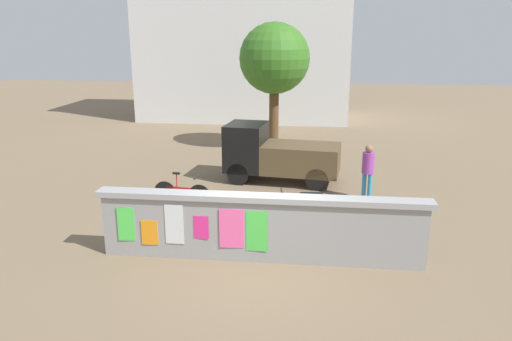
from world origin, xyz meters
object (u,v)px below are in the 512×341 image
at_px(motorcycle, 305,206).
at_px(tree_roadside, 274,59).
at_px(bicycle_far, 182,193).
at_px(person_walking, 368,167).
at_px(auto_rickshaw_truck, 276,154).
at_px(bicycle_near, 221,218).

height_order(motorcycle, tree_roadside, tree_roadside).
xyz_separation_m(bicycle_far, person_walking, (5.15, 1.12, 0.62)).
bearing_deg(bicycle_far, person_walking, 12.23).
distance_m(auto_rickshaw_truck, bicycle_near, 4.56).
relative_size(bicycle_near, person_walking, 1.05).
distance_m(auto_rickshaw_truck, tree_roadside, 5.33).
height_order(motorcycle, person_walking, person_walking).
bearing_deg(bicycle_far, motorcycle, -15.53).
bearing_deg(motorcycle, tree_roadside, 100.10).
bearing_deg(motorcycle, bicycle_near, -157.88).
distance_m(bicycle_near, bicycle_far, 2.26).
distance_m(bicycle_far, person_walking, 5.30).
bearing_deg(person_walking, motorcycle, -130.01).
xyz_separation_m(auto_rickshaw_truck, motorcycle, (1.01, -3.61, -0.44)).
bearing_deg(auto_rickshaw_truck, tree_roadside, 95.62).
relative_size(motorcycle, tree_roadside, 0.37).
bearing_deg(tree_roadside, auto_rickshaw_truck, -84.38).
relative_size(bicycle_far, tree_roadside, 0.33).
height_order(bicycle_near, tree_roadside, tree_roadside).
bearing_deg(bicycle_near, person_walking, 37.65).
relative_size(person_walking, tree_roadside, 0.32).
distance_m(auto_rickshaw_truck, bicycle_far, 3.63).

